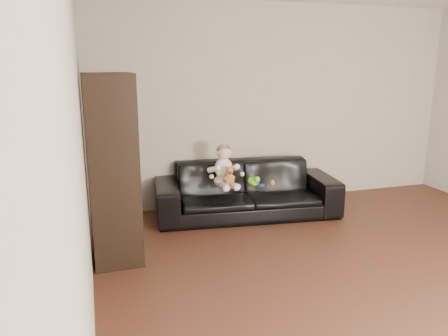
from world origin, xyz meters
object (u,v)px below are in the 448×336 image
object	(u,v)px
teddy_bear	(229,176)
sofa	(246,190)
cabinet	(112,170)
toy_green	(253,181)
baby	(224,168)
toy_blue_disc	(261,185)
toy_rattle	(273,183)

from	to	relation	value
teddy_bear	sofa	bearing A→B (deg)	35.43
cabinet	toy_green	xyz separation A→B (m)	(1.63, 0.58, -0.40)
baby	teddy_bear	xyz separation A→B (m)	(0.01, -0.15, -0.05)
sofa	toy_blue_disc	distance (m)	0.26
toy_rattle	toy_blue_disc	distance (m)	0.14
cabinet	sofa	bearing A→B (deg)	24.84
toy_rattle	cabinet	bearing A→B (deg)	-164.22
cabinet	toy_blue_disc	world-z (taller)	cabinet
cabinet	teddy_bear	xyz separation A→B (m)	(1.31, 0.52, -0.29)
toy_green	sofa	bearing A→B (deg)	92.08
toy_green	teddy_bear	bearing A→B (deg)	-168.53
sofa	teddy_bear	bearing A→B (deg)	-132.53
sofa	toy_rattle	bearing A→B (deg)	-42.39
toy_green	toy_rattle	xyz separation A→B (m)	(0.23, -0.06, -0.03)
toy_green	cabinet	bearing A→B (deg)	-160.32
baby	toy_rattle	world-z (taller)	baby
toy_green	toy_rattle	world-z (taller)	toy_green
toy_blue_disc	teddy_bear	bearing A→B (deg)	-171.70
baby	toy_green	distance (m)	0.38
cabinet	toy_rattle	size ratio (longest dim) A/B	28.91
sofa	baby	distance (m)	0.47
cabinet	toy_green	bearing A→B (deg)	18.56
cabinet	toy_rattle	xyz separation A→B (m)	(1.86, 0.52, -0.43)
baby	toy_rattle	bearing A→B (deg)	-26.39
baby	cabinet	bearing A→B (deg)	-164.44
toy_rattle	baby	bearing A→B (deg)	165.30
teddy_bear	toy_blue_disc	size ratio (longest dim) A/B	2.35
cabinet	toy_blue_disc	distance (m)	1.88
teddy_bear	toy_rattle	world-z (taller)	teddy_bear
toy_blue_disc	cabinet	bearing A→B (deg)	-161.48
sofa	toy_green	bearing A→B (deg)	-81.48
cabinet	teddy_bear	bearing A→B (deg)	20.46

